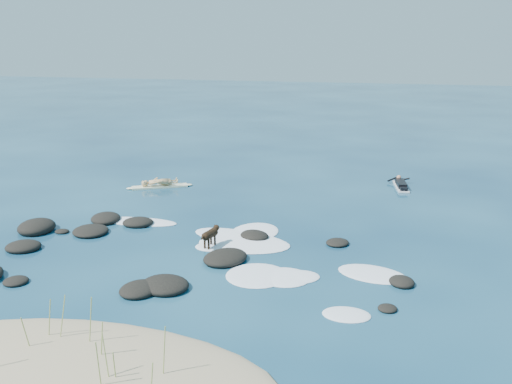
% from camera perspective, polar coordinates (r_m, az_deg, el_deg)
% --- Properties ---
extents(ground, '(160.00, 160.00, 0.00)m').
position_cam_1_polar(ground, '(19.86, -4.56, -5.27)').
color(ground, '#0A2642').
rests_on(ground, ground).
extents(sand_dune, '(9.00, 4.40, 0.60)m').
position_cam_1_polar(sand_dune, '(13.22, -17.33, -16.96)').
color(sand_dune, '#9E8966').
rests_on(sand_dune, ground).
extents(dune_grass, '(3.67, 1.67, 1.24)m').
position_cam_1_polar(dune_grass, '(12.93, -16.75, -14.38)').
color(dune_grass, '#93A24E').
rests_on(dune_grass, ground).
extents(reef_rocks, '(14.57, 7.87, 0.55)m').
position_cam_1_polar(reef_rocks, '(19.80, -14.05, -5.44)').
color(reef_rocks, black).
rests_on(reef_rocks, ground).
extents(breaking_foam, '(12.02, 7.36, 0.12)m').
position_cam_1_polar(breaking_foam, '(19.37, -0.70, -5.72)').
color(breaking_foam, white).
rests_on(breaking_foam, ground).
extents(standing_surfer_rig, '(2.88, 1.84, 1.80)m').
position_cam_1_polar(standing_surfer_rig, '(27.60, -9.66, 1.88)').
color(standing_surfer_rig, '#F0EDC0').
rests_on(standing_surfer_rig, ground).
extents(paddling_surfer_rig, '(1.13, 2.47, 0.43)m').
position_cam_1_polar(paddling_surfer_rig, '(28.23, 14.29, 0.73)').
color(paddling_surfer_rig, white).
rests_on(paddling_surfer_rig, ground).
extents(dog, '(0.44, 1.17, 0.74)m').
position_cam_1_polar(dog, '(19.41, -4.56, -4.21)').
color(dog, black).
rests_on(dog, ground).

